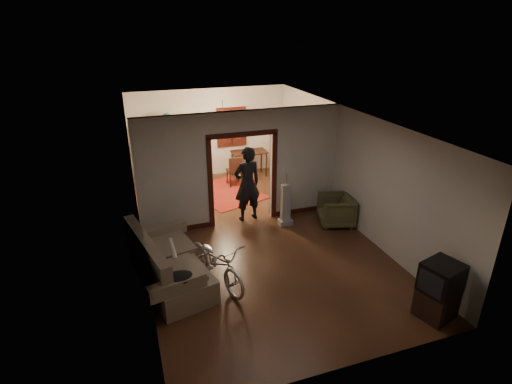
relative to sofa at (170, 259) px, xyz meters
name	(u,v)px	position (x,y,z in m)	size (l,w,h in m)	color
floor	(252,233)	(2.08, 1.31, -0.51)	(5.00, 8.50, 0.01)	#351C10
ceiling	(251,117)	(2.08, 1.31, 2.29)	(5.00, 8.50, 0.01)	white
wall_back	(210,133)	(2.08, 5.56, 0.89)	(5.00, 0.02, 2.80)	beige
wall_left	(137,193)	(-0.42, 1.31, 0.89)	(0.02, 8.50, 2.80)	beige
wall_right	(349,167)	(4.58, 1.31, 0.89)	(0.02, 8.50, 2.80)	beige
partition_wall	(242,168)	(2.08, 2.06, 0.89)	(5.00, 0.14, 2.80)	beige
door_casing	(242,180)	(2.08, 2.06, 0.59)	(1.74, 0.20, 2.32)	#35110C
far_window	(231,127)	(2.78, 5.52, 1.04)	(0.98, 0.06, 1.28)	black
chandelier	(223,115)	(2.08, 3.81, 1.84)	(0.24, 0.24, 0.24)	#FFE0A5
light_switch	(283,170)	(3.13, 1.99, 0.74)	(0.08, 0.01, 0.12)	silver
sofa	(170,259)	(0.00, 0.00, 0.00)	(1.00, 2.23, 1.03)	brown
rolled_paper	(173,249)	(0.10, 0.30, 0.02)	(0.10, 0.10, 0.79)	beige
jacket	(179,278)	(0.05, -0.91, 0.17)	(0.53, 0.40, 0.15)	black
bicycle	(216,262)	(0.83, -0.32, -0.04)	(0.62, 1.79, 0.94)	silver
armchair	(336,210)	(4.21, 1.12, -0.14)	(0.80, 0.82, 0.75)	#494729
tv_stand	(436,303)	(4.15, -2.44, -0.25)	(0.58, 0.52, 0.52)	black
crt_tv	(442,278)	(4.15, -2.44, 0.26)	(0.60, 0.54, 0.52)	black
vacuum	(286,205)	(3.01, 1.50, 0.02)	(0.33, 0.26, 1.07)	gray
person	(247,184)	(2.22, 2.09, 0.45)	(0.70, 0.46, 1.92)	black
oriental_rug	(225,192)	(2.10, 3.91, -0.50)	(1.68, 2.21, 0.02)	maroon
locker	(170,154)	(0.73, 5.19, 0.44)	(0.95, 0.53, 1.90)	#263A23
globe	(167,122)	(0.73, 5.19, 1.43)	(0.30, 0.30, 0.30)	#1E5972
desk	(249,164)	(3.22, 5.03, -0.10)	(1.11, 0.62, 0.82)	black
desk_chair	(234,171)	(2.53, 4.41, -0.04)	(0.42, 0.42, 0.95)	black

